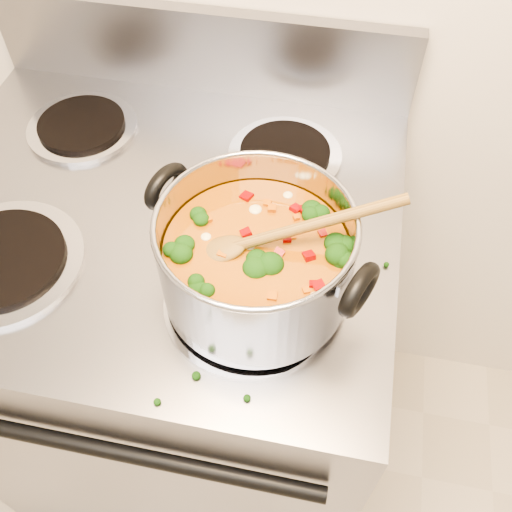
{
  "coord_description": "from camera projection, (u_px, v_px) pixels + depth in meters",
  "views": [
    {
      "loc": [
        0.21,
        0.58,
        1.6
      ],
      "look_at": [
        0.12,
        1.02,
        1.01
      ],
      "focal_mm": 40.0,
      "sensor_mm": 36.0,
      "label": 1
    }
  ],
  "objects": [
    {
      "name": "electric_range",
      "position": [
        184.0,
        342.0,
        1.28
      ],
      "size": [
        0.79,
        0.71,
        1.08
      ],
      "color": "gray",
      "rests_on": "ground"
    },
    {
      "name": "stockpot",
      "position": [
        256.0,
        259.0,
        0.75
      ],
      "size": [
        0.32,
        0.26,
        0.16
      ],
      "rotation": [
        0.0,
        0.0,
        -0.41
      ],
      "color": "#A0A0A8",
      "rests_on": "electric_range"
    },
    {
      "name": "wooden_spoon",
      "position": [
        267.0,
        237.0,
        0.72
      ],
      "size": [
        0.26,
        0.1,
        0.1
      ],
      "rotation": [
        0.0,
        0.0,
        0.29
      ],
      "color": "brown",
      "rests_on": "stockpot"
    },
    {
      "name": "cooktop_crumbs",
      "position": [
        286.0,
        298.0,
        0.81
      ],
      "size": [
        0.33,
        0.33,
        0.01
      ],
      "color": "black",
      "rests_on": "electric_range"
    }
  ]
}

